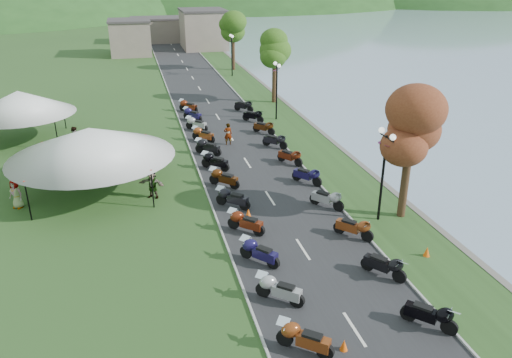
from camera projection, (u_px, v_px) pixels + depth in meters
road at (218, 117)px, 45.70m from camera, size 7.00×120.00×0.02m
hills_backdrop at (145, 3)px, 188.53m from camera, size 360.00×120.00×76.00m
far_building at (160, 32)px, 84.45m from camera, size 18.00×16.00×5.00m
moto_row_left at (240, 210)px, 26.98m from camera, size 2.60×47.45×1.10m
moto_row_right at (315, 187)px, 29.89m from camera, size 2.60×41.25×1.10m
vendor_tent_main at (93, 160)px, 29.96m from camera, size 6.55×6.55×4.00m
vendor_tent_side at (22, 116)px, 38.68m from camera, size 5.41×5.41×4.00m
tree_lakeside at (409, 147)px, 26.01m from camera, size 2.88×2.88×8.01m
pedestrian_a at (83, 187)px, 31.24m from camera, size 0.71×0.68×1.57m
pedestrian_b at (77, 152)px, 37.05m from camera, size 1.08×0.83×1.97m
pedestrian_c at (40, 185)px, 31.40m from camera, size 0.94×1.06×1.57m
traffic_cone_near at (344, 345)px, 17.81m from camera, size 0.30×0.30×0.46m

